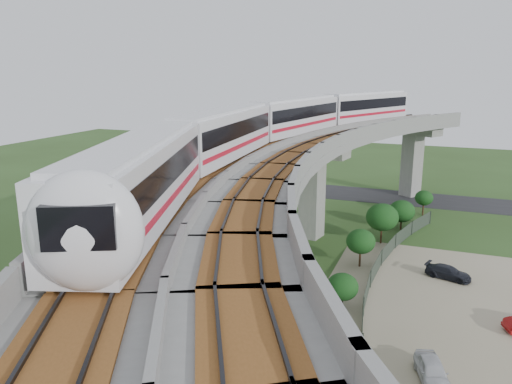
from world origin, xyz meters
TOP-DOWN VIEW (x-y plane):
  - ground at (0.00, 0.00)m, footprint 160.00×160.00m
  - dirt_lot at (14.00, -2.00)m, footprint 18.00×26.00m
  - asphalt_road at (0.00, 30.00)m, footprint 60.00×8.00m
  - viaduct at (3.84, 0.00)m, footprint 19.58×73.98m
  - metro_train at (0.40, 2.50)m, footprint 11.79×61.28m
  - fence at (9.75, 0.00)m, footprint 3.87×38.73m
  - tree_0 at (11.30, 22.47)m, footprint 2.08×2.08m
  - tree_1 at (9.36, 16.14)m, footprint 2.76×2.76m
  - tree_2 at (7.93, 10.79)m, footprint 3.16×3.16m
  - tree_3 at (6.96, 4.07)m, footprint 2.52×2.52m
  - tree_4 at (7.05, -4.22)m, footprint 2.30×2.30m
  - tree_5 at (6.79, -10.72)m, footprint 2.55×2.55m
  - tree_6 at (8.35, -16.39)m, footprint 2.49×2.49m
  - car_white at (13.47, -11.10)m, footprint 2.43×3.95m
  - car_dark at (14.21, 4.10)m, footprint 3.91×2.46m

SIDE VIEW (x-z plane):
  - ground at x=0.00m, z-range 0.00..0.00m
  - asphalt_road at x=0.00m, z-range 0.00..0.03m
  - dirt_lot at x=14.00m, z-range 0.00..0.04m
  - car_dark at x=14.21m, z-range 0.04..1.10m
  - car_white at x=13.47m, z-range 0.04..1.29m
  - fence at x=9.75m, z-range 0.00..1.50m
  - tree_4 at x=7.05m, z-range 0.35..3.02m
  - tree_5 at x=6.79m, z-range 0.32..3.15m
  - tree_1 at x=9.36m, z-range 0.43..3.65m
  - tree_0 at x=11.30m, z-range 0.62..3.65m
  - tree_6 at x=8.35m, z-range 0.62..3.98m
  - tree_3 at x=6.96m, z-range 0.63..4.05m
  - tree_2 at x=7.93m, z-range 0.69..4.77m
  - viaduct at x=3.84m, z-range 3.35..14.75m
  - metro_train at x=0.40m, z-range 10.49..14.13m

